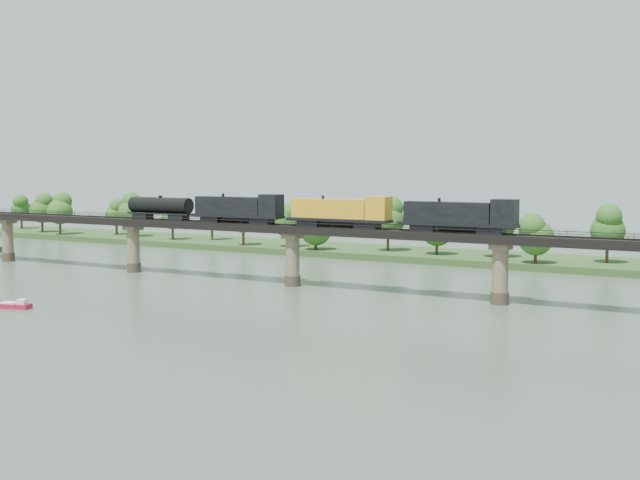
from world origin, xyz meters
The scene contains 7 objects.
ground centered at (0.00, 0.00, 0.00)m, with size 400.00×400.00×0.00m, color #3B4B3C.
far_bank centered at (0.00, 85.00, 0.80)m, with size 300.00×24.00×1.60m, color #26451B.
bridge centered at (0.00, 30.00, 5.46)m, with size 236.00×30.00×11.50m.
bridge_superstructure centered at (0.00, 30.00, 11.79)m, with size 220.00×4.90×0.75m.
far_treeline centered at (-8.21, 80.52, 8.83)m, with size 289.06×17.54×13.60m.
freight_train centered at (2.43, 30.00, 14.23)m, with size 83.08×3.24×5.72m.
motorboat centered at (-25.63, -12.44, 0.52)m, with size 5.76×3.39×1.52m.
Camera 1 is at (79.53, -96.97, 22.49)m, focal length 45.00 mm.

